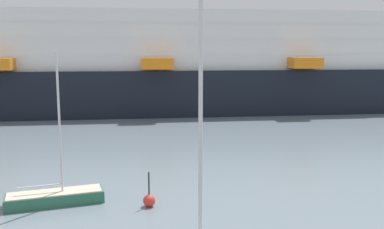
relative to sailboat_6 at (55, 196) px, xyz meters
name	(u,v)px	position (x,y,z in m)	size (l,w,h in m)	color
sailboat_6	(55,196)	(0.00, 0.00, 0.00)	(4.16, 1.77, 6.44)	#2D6B51
channel_buoy_0	(149,200)	(3.92, -1.04, -0.06)	(0.52, 0.52, 1.49)	red
cruise_ship	(85,67)	(-0.20, 27.92, 4.25)	(81.30, 16.16, 14.30)	black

